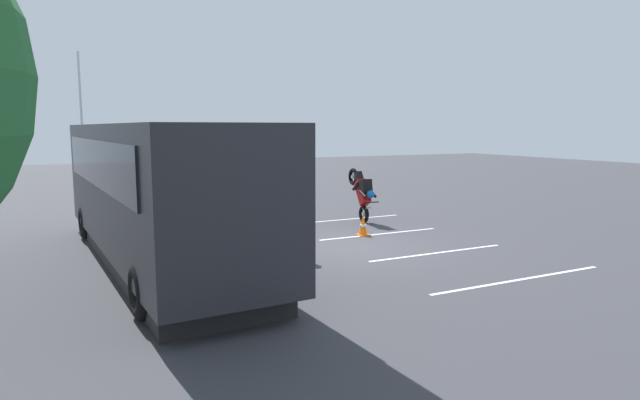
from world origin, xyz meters
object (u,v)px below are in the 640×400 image
object	(u,v)px
spectator_centre	(266,206)
spectator_far_left	(284,213)
parked_motorcycle_silver	(278,248)
flagpole	(83,137)
tour_bus	(155,194)
traffic_cone	(363,225)
spectator_left	(266,208)
stunt_motorcycle	(362,191)

from	to	relation	value
spectator_centre	spectator_far_left	bearing A→B (deg)	174.87
spectator_centre	parked_motorcycle_silver	distance (m)	3.20
flagpole	tour_bus	bearing A→B (deg)	-171.95
tour_bus	spectator_centre	xyz separation A→B (m)	(1.22, -3.18, -0.64)
parked_motorcycle_silver	spectator_centre	bearing A→B (deg)	-15.71
flagpole	traffic_cone	bearing A→B (deg)	-134.99
spectator_left	spectator_centre	size ratio (longest dim) A/B	1.03
parked_motorcycle_silver	traffic_cone	distance (m)	4.51
spectator_far_left	parked_motorcycle_silver	xyz separation A→B (m)	(-1.27, 0.70, -0.59)
tour_bus	flagpole	distance (m)	8.04
spectator_far_left	spectator_centre	size ratio (longest dim) A/B	1.05
spectator_left	spectator_far_left	bearing A→B (deg)	-173.76
traffic_cone	spectator_centre	bearing A→B (deg)	80.04
parked_motorcycle_silver	flagpole	bearing A→B (deg)	19.54
spectator_left	spectator_centre	world-z (taller)	spectator_left
tour_bus	traffic_cone	distance (m)	6.24
traffic_cone	spectator_left	bearing A→B (deg)	95.01
traffic_cone	spectator_far_left	bearing A→B (deg)	112.62
flagpole	spectator_centre	bearing A→B (deg)	-147.17
tour_bus	traffic_cone	bearing A→B (deg)	-83.28
parked_motorcycle_silver	flagpole	distance (m)	10.55
spectator_far_left	spectator_centre	world-z (taller)	spectator_far_left
parked_motorcycle_silver	stunt_motorcycle	world-z (taller)	stunt_motorcycle
spectator_centre	flagpole	distance (m)	8.13
spectator_left	stunt_motorcycle	world-z (taller)	stunt_motorcycle
tour_bus	spectator_far_left	distance (m)	3.12
tour_bus	spectator_centre	size ratio (longest dim) A/B	6.45
stunt_motorcycle	parked_motorcycle_silver	bearing A→B (deg)	132.86
spectator_centre	flagpole	xyz separation A→B (m)	(6.66, 4.29, 1.83)
spectator_left	flagpole	bearing A→B (deg)	28.44
spectator_left	stunt_motorcycle	bearing A→B (deg)	-62.29
tour_bus	parked_motorcycle_silver	xyz separation A→B (m)	(-1.82, -2.33, -1.16)
parked_motorcycle_silver	stunt_motorcycle	distance (m)	6.62
spectator_left	parked_motorcycle_silver	distance (m)	2.40
tour_bus	traffic_cone	world-z (taller)	tour_bus
parked_motorcycle_silver	stunt_motorcycle	xyz separation A→B (m)	(4.49, -4.84, 0.57)
flagpole	traffic_cone	world-z (taller)	flagpole
stunt_motorcycle	flagpole	distance (m)	9.94
spectator_far_left	flagpole	xyz separation A→B (m)	(8.42, 4.14, 1.76)
tour_bus	spectator_centre	distance (m)	3.46
parked_motorcycle_silver	flagpole	size ratio (longest dim) A/B	0.36
spectator_left	tour_bus	bearing A→B (deg)	98.54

